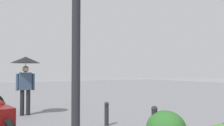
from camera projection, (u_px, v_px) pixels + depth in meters
name	position (u px, v px, depth m)	size (l,w,h in m)	color
lamppost	(76.00, 4.00, 3.98)	(0.98, 0.28, 3.92)	#232328
pedestrian	(26.00, 69.00, 8.50)	(1.00, 1.00, 2.03)	black
bollard_near	(154.00, 125.00, 5.06)	(0.13, 0.13, 0.81)	#232328
bollard_mid	(107.00, 113.00, 6.86)	(0.13, 0.13, 0.67)	#232328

